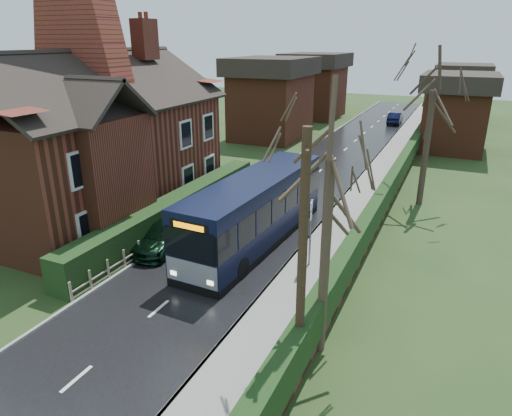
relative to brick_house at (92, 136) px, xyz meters
The scene contains 18 objects.
ground 10.87m from the brick_house, 28.67° to the right, with size 140.00×140.00×0.00m, color #2F461E.
road 11.07m from the brick_house, 30.89° to the left, with size 6.00×100.00×0.02m, color black.
pavement 14.64m from the brick_house, 21.92° to the left, with size 2.50×100.00×0.14m, color slate.
kerb_right 13.59m from the brick_house, 23.91° to the left, with size 0.12×100.00×0.14m, color gray.
kerb_left 8.85m from the brick_house, 42.59° to the left, with size 0.12×100.00×0.10m, color gray.
front_hedge 6.02m from the brick_house, ahead, with size 1.20×16.00×1.60m, color black.
picket_fence 6.83m from the brick_house, ahead, with size 0.10×16.00×0.90m, color tan, non-canonical shape.
right_wall_hedge 15.80m from the brick_house, 19.77° to the left, with size 0.60×50.00×1.80m.
brick_house is the anchor object (origin of this frame).
bus 9.93m from the brick_house, ahead, with size 2.97×10.78×3.24m.
car_silver 7.30m from the brick_house, 19.61° to the left, with size 1.63×4.04×1.38m, color #A2A4A7.
car_green 7.31m from the brick_house, 21.53° to the right, with size 1.73×4.24×1.23m, color black.
car_distant 38.01m from the brick_house, 73.51° to the left, with size 1.40×4.01×1.32m, color black.
bus_stop_sign 13.00m from the brick_house, ahead, with size 0.16×0.46×3.06m.
telegraph_pole 16.63m from the brick_house, 28.97° to the right, with size 0.41×0.91×7.32m.
tree_right_near 16.26m from the brick_house, 23.78° to the right, with size 4.10×4.10×8.86m.
tree_right_far 18.70m from the brick_house, 29.03° to the left, with size 4.88×4.88×9.43m.
tree_house_side 6.92m from the brick_house, 126.10° to the left, with size 4.03×4.03×9.17m.
Camera 1 is at (9.11, -13.54, 9.26)m, focal length 32.00 mm.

